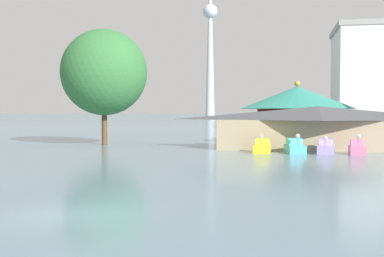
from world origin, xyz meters
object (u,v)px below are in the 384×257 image
Objects in this scene: pedal_boat_lavender at (326,147)px; green_roof_pavilion at (297,110)px; pedal_boat_cyan at (295,147)px; pedal_boat_yellow at (262,147)px; pedal_boat_pink at (357,148)px; shoreline_tree_tall_left at (104,72)px; boathouse at (318,127)px; distant_broadcast_tower at (210,21)px.

green_roof_pavilion reaches higher than pedal_boat_lavender.
pedal_boat_cyan is at bearing -92.54° from green_roof_pavilion.
pedal_boat_cyan is (2.91, 0.21, 0.03)m from pedal_boat_yellow.
pedal_boat_cyan is 15.07m from green_roof_pavilion.
pedal_boat_pink is 28.41m from shoreline_tree_tall_left.
pedal_boat_lavender is (2.78, 0.31, -0.01)m from pedal_boat_cyan.
green_roof_pavilion is at bearing 19.04° from shoreline_tree_tall_left.
boathouse reaches higher than pedal_boat_pink.
distant_broadcast_tower is at bearing 95.59° from shoreline_tree_tall_left.
distant_broadcast_tower is (-47.87, 253.96, 59.40)m from pedal_boat_lavender.
pedal_boat_pink is 0.18× the size of shoreline_tree_tall_left.
distant_broadcast_tower is (-45.09, 254.27, 59.39)m from pedal_boat_cyan.
pedal_boat_yellow is 1.28× the size of pedal_boat_pink.
pedal_boat_cyan and pedal_boat_pink have the same top height.
pedal_boat_pink is 266.30m from distant_broadcast_tower.
boathouse is (2.48, 5.58, 1.71)m from pedal_boat_cyan.
boathouse is (-2.90, 5.95, 1.73)m from pedal_boat_pink.
pedal_boat_lavender is at bearing -79.33° from distant_broadcast_tower.
pedal_boat_cyan is at bearing -19.01° from shoreline_tree_tall_left.
pedal_boat_yellow is at bearing -22.39° from shoreline_tree_tall_left.
pedal_boat_yellow reaches higher than pedal_boat_lavender.
pedal_boat_pink is at bearing 82.70° from pedal_boat_lavender.
boathouse is 259.68m from distant_broadcast_tower.
pedal_boat_lavender is 14.91m from green_roof_pavilion.
pedal_boat_yellow is 264.71m from distant_broadcast_tower.
shoreline_tree_tall_left is 253.58m from distant_broadcast_tower.
pedal_boat_cyan is 0.02× the size of distant_broadcast_tower.
pedal_boat_yellow is 2.92m from pedal_boat_cyan.
pedal_boat_yellow is at bearing -80.59° from distant_broadcast_tower.
distant_broadcast_tower is at bearing 100.83° from boathouse.
green_roof_pavilion reaches higher than pedal_boat_cyan.
pedal_boat_pink reaches higher than pedal_boat_lavender.
green_roof_pavilion is at bearing 101.38° from boathouse.
pedal_boat_pink is 0.02× the size of distant_broadcast_tower.
pedal_boat_cyan is 0.23× the size of shoreline_tree_tall_left.
boathouse is 1.56× the size of green_roof_pavilion.
distant_broadcast_tower reaches higher than green_roof_pavilion.
green_roof_pavilion is at bearing -79.19° from distant_broadcast_tower.
boathouse is 24.19m from shoreline_tree_tall_left.
shoreline_tree_tall_left is at bearing -110.46° from pedal_boat_yellow.
pedal_boat_cyan reaches higher than pedal_boat_yellow.
pedal_boat_yellow is at bearing -77.54° from pedal_boat_lavender.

